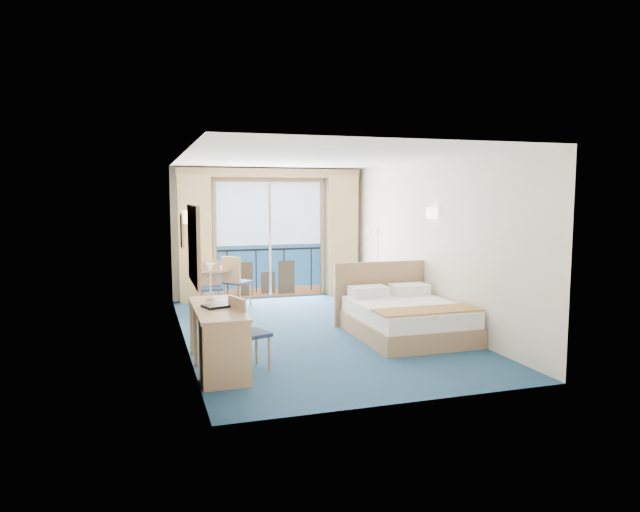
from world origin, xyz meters
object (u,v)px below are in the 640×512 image
Objects in this scene: nightstand at (399,300)px; round_table at (211,278)px; floor_lamp at (370,246)px; desk at (223,344)px; table_chair_a at (235,278)px; table_chair_b at (211,284)px; bed at (405,317)px; desk_chair at (245,329)px; armchair at (360,293)px.

nightstand is 0.69× the size of round_table.
floor_lamp reaches higher than nightstand.
desk is 4.31m from table_chair_a.
table_chair_a reaches higher than table_chair_b.
table_chair_a is 1.07× the size of table_chair_b.
round_table is (0.38, 4.35, 0.14)m from desk.
floor_lamp is 1.48× the size of table_chair_a.
round_table is at bearing 129.21° from bed.
desk_chair is at bearing -129.71° from floor_lamp.
bed is 3.14m from floor_lamp.
table_chair_b is at bearing -176.04° from floor_lamp.
bed is at bearing -50.79° from round_table.
nightstand is at bearing 36.63° from desk.
table_chair_b is (0.33, 3.97, 0.09)m from desk.
desk is at bearing -94.97° from round_table.
table_chair_b reaches higher than nightstand.
desk_chair is at bearing 129.02° from table_chair_a.
desk reaches higher than round_table.
floor_lamp is 2.80m from table_chair_a.
bed is 1.45m from nightstand.
bed is 2.35× the size of round_table.
desk_chair is at bearing -159.95° from bed.
desk is at bearing -157.26° from bed.
floor_lamp is at bearing 77.93° from bed.
floor_lamp is 1.58× the size of desk_chair.
floor_lamp is 3.23m from round_table.
floor_lamp is at bearing -2.96° from round_table.
floor_lamp is 1.74× the size of round_table.
desk reaches higher than armchair.
nightstand is 0.63× the size of desk_chair.
round_table reaches higher than nightstand.
floor_lamp is (0.55, 0.90, 0.79)m from armchair.
nightstand is 1.81m from floor_lamp.
armchair reaches higher than nightstand.
round_table is at bearing -66.12° from armchair.
round_table is (0.07, 4.08, 0.05)m from desk_chair.
armchair is at bearing -121.66° from floor_lamp.
table_chair_b is (-3.24, -0.22, -0.58)m from floor_lamp.
armchair is at bearing 87.81° from bed.
bed reaches higher than nightstand.
nightstand is 3.13m from table_chair_a.
armchair is 1.32m from floor_lamp.
bed reaches higher than desk.
nightstand is 0.40× the size of floor_lamp.
desk_chair is at bearing 4.10° from armchair.
nightstand is 0.63× the size of table_chair_b.
table_chair_b is (-2.60, 2.74, 0.23)m from bed.
table_chair_a is (0.82, 4.23, 0.13)m from desk.
floor_lamp is at bearing 4.94° from table_chair_b.
desk is (-2.93, -1.23, 0.14)m from bed.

